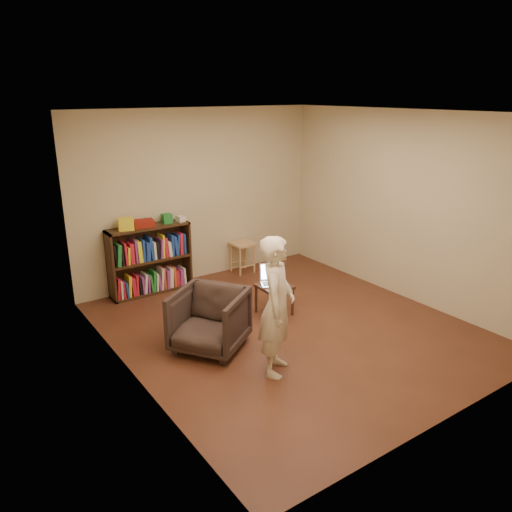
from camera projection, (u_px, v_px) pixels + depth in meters
floor at (288, 328)px, 6.24m from camera, size 4.50×4.50×0.00m
ceiling at (293, 112)px, 5.42m from camera, size 4.50×4.50×0.00m
wall_back at (199, 196)px, 7.59m from camera, size 4.00×0.00×4.00m
wall_left at (126, 259)px, 4.76m from camera, size 0.00×4.50×4.50m
wall_right at (404, 206)px, 6.91m from camera, size 0.00×4.50×4.50m
bookshelf at (150, 263)px, 7.25m from camera, size 1.20×0.30×1.00m
box_yellow at (126, 224)px, 6.84m from camera, size 0.24×0.20×0.17m
red_cloth at (144, 223)px, 7.02m from camera, size 0.31×0.25×0.09m
box_green at (167, 218)px, 7.21m from camera, size 0.14×0.14×0.13m
box_white at (181, 219)px, 7.29m from camera, size 0.13×0.13×0.09m
stool at (243, 248)px, 8.05m from camera, size 0.34×0.34×0.50m
armchair at (209, 320)px, 5.65m from camera, size 1.07×1.06×0.71m
side_table at (274, 290)px, 6.54m from camera, size 0.40×0.40×0.41m
laptop at (273, 279)px, 6.57m from camera, size 0.43×0.41×0.25m
person at (277, 306)px, 5.07m from camera, size 0.64×0.63×1.48m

